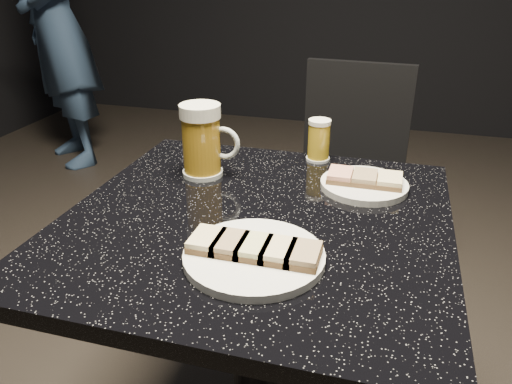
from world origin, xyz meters
TOP-DOWN VIEW (x-y plane):
  - plate_large at (0.04, -0.14)m, footprint 0.22×0.22m
  - plate_small at (0.18, 0.18)m, footprint 0.18×0.18m
  - patron at (-1.71, 1.80)m, footprint 0.73×0.69m
  - table at (0.00, 0.00)m, footprint 0.70×0.70m
  - beer_mug at (-0.16, 0.16)m, footprint 0.13×0.09m
  - beer_tumbler at (0.06, 0.31)m, footprint 0.06×0.06m
  - chair at (0.09, 0.88)m, footprint 0.40×0.40m
  - canapes_on_plate_large at (0.04, -0.14)m, footprint 0.21×0.07m
  - canapes_on_plate_small at (0.18, 0.18)m, footprint 0.15×0.07m

SIDE VIEW (x-z plane):
  - chair at x=0.09m, z-range 0.07..0.93m
  - table at x=0.00m, z-range 0.13..0.88m
  - plate_large at x=0.04m, z-range 0.75..0.76m
  - plate_small at x=0.18m, z-range 0.75..0.76m
  - canapes_on_plate_large at x=0.04m, z-range 0.76..0.78m
  - canapes_on_plate_small at x=0.18m, z-range 0.76..0.78m
  - beer_tumbler at x=0.06m, z-range 0.75..0.85m
  - beer_mug at x=-0.16m, z-range 0.75..0.91m
  - patron at x=-1.71m, z-range 0.00..1.67m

